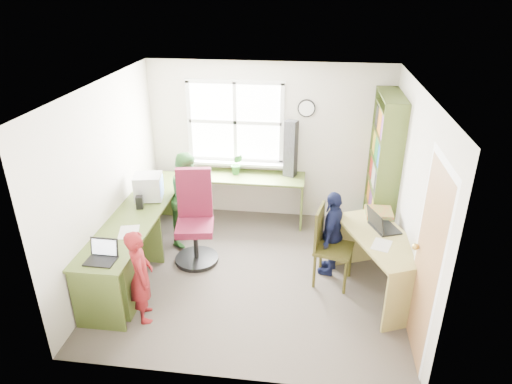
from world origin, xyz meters
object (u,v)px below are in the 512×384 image
laptop_right (381,225)px  cd_tower (291,149)px  wooden_chair (328,243)px  person_red (141,276)px  swivel_chair (195,223)px  right_desk (380,252)px  potted_plant (237,164)px  crt_monitor (149,187)px  person_green (189,198)px  bookshelf (383,173)px  person_navy (332,233)px  l_desk (145,248)px  laptop_left (102,255)px

laptop_right → cd_tower: (-1.16, 1.52, 0.34)m
wooden_chair → person_red: 2.22m
swivel_chair → cd_tower: 1.82m
right_desk → potted_plant: bearing=117.5°
crt_monitor → person_green: bearing=17.0°
bookshelf → person_red: size_ratio=1.91×
wooden_chair → cd_tower: (-0.56, 1.54, 0.63)m
person_red → person_navy: person_navy is taller
wooden_chair → right_desk: bearing=-2.1°
right_desk → wooden_chair: (-0.60, 0.15, -0.01)m
l_desk → bookshelf: 3.35m
l_desk → laptop_left: (-0.18, -0.70, 0.34)m
bookshelf → cd_tower: size_ratio=2.47×
bookshelf → person_red: 3.51m
bookshelf → cd_tower: 1.35m
swivel_chair → wooden_chair: swivel_chair is taller
right_desk → person_navy: bearing=123.5°
crt_monitor → laptop_left: size_ratio=1.31×
cd_tower → l_desk: bearing=-112.9°
person_red → person_green: (0.09, 1.69, 0.12)m
right_desk → swivel_chair: 2.37m
potted_plant → cd_tower: bearing=4.0°
potted_plant → person_green: person_green is taller
wooden_chair → laptop_left: size_ratio=3.21×
right_desk → laptop_right: size_ratio=3.31×
l_desk → person_navy: (2.28, 0.48, 0.11)m
person_green → swivel_chair: bearing=-139.0°
right_desk → person_navy: size_ratio=1.30×
bookshelf → crt_monitor: 3.21m
laptop_left → potted_plant: potted_plant is taller
right_desk → person_navy: 0.66m
laptop_right → person_navy: 0.63m
person_navy → l_desk: bearing=-62.4°
l_desk → person_green: (0.30, 1.02, 0.21)m
laptop_right → potted_plant: potted_plant is taller
right_desk → laptop_left: size_ratio=4.69×
l_desk → potted_plant: potted_plant is taller
swivel_chair → cd_tower: (1.16, 1.24, 0.64)m
crt_monitor → laptop_right: 3.03m
right_desk → swivel_chair: swivel_chair is taller
wooden_chair → person_navy: 0.22m
person_navy → laptop_left: bearing=-48.6°
l_desk → cd_tower: bearing=47.5°
laptop_left → potted_plant: size_ratio=0.97×
swivel_chair → person_red: (-0.28, -1.24, 0.01)m
l_desk → laptop_right: (2.82, 0.29, 0.38)m
swivel_chair → cd_tower: cd_tower is taller
swivel_chair → laptop_right: swivel_chair is taller
laptop_left → swivel_chair: bearing=63.2°
cd_tower → laptop_right: bearing=-33.1°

